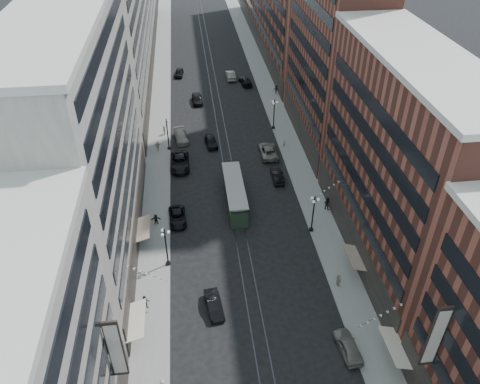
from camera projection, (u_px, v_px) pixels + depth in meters
name	position (u px, v px, depth m)	size (l,w,h in m)	color
ground	(222.00, 132.00, 82.38)	(220.00, 220.00, 0.00)	black
sidewalk_west	(160.00, 110.00, 89.31)	(4.00, 180.00, 0.15)	gray
sidewalk_east	(273.00, 104.00, 91.42)	(4.00, 180.00, 0.15)	gray
rail_west	(214.00, 107.00, 90.34)	(0.12, 180.00, 0.02)	#2D2D33
rail_east	(221.00, 107.00, 90.47)	(0.12, 180.00, 0.02)	#2D2D33
building_west_mid	(85.00, 146.00, 50.84)	(8.00, 36.00, 28.00)	#A59F92
building_west_far	(129.00, 4.00, 102.00)	(8.00, 90.00, 26.00)	#A59F92
building_east_mid	(399.00, 167.00, 51.26)	(8.00, 30.00, 24.00)	brown
building_east_tower	(337.00, 12.00, 68.43)	(8.00, 26.00, 42.00)	brown
lamppost_sw_far	(166.00, 246.00, 54.00)	(1.03, 1.14, 5.52)	black
lamppost_sw_mid	(168.00, 133.00, 75.67)	(1.03, 1.14, 5.52)	black
lamppost_se_far	(313.00, 213.00, 58.97)	(1.03, 1.14, 5.52)	black
lamppost_se_mid	(274.00, 113.00, 81.44)	(1.03, 1.14, 5.52)	black
streetcar	(235.00, 194.00, 64.91)	(2.53, 11.42, 3.16)	#253A28
car_2	(177.00, 217.00, 62.08)	(2.21, 4.79, 1.33)	black
car_4	(348.00, 346.00, 45.76)	(1.80, 4.46, 1.52)	slate
car_5	(214.00, 305.00, 50.02)	(1.51, 4.34, 1.43)	black
pedestrian_2	(145.00, 302.00, 49.82)	(0.88, 0.48, 1.82)	black
pedestrian_4	(339.00, 280.00, 52.48)	(1.03, 0.47, 1.75)	#A79B8A
car_7	(180.00, 162.00, 72.70)	(2.84, 6.15, 1.71)	black
car_8	(181.00, 136.00, 79.56)	(2.07, 5.09, 1.48)	gray
car_9	(179.00, 73.00, 102.55)	(1.74, 4.33, 1.47)	black
car_10	(277.00, 176.00, 69.94)	(1.51, 4.32, 1.42)	black
car_11	(268.00, 151.00, 75.63)	(2.69, 5.84, 1.62)	slate
car_12	(245.00, 81.00, 98.81)	(2.07, 5.10, 1.48)	black
car_13	(197.00, 99.00, 91.45)	(1.94, 4.82, 1.64)	black
car_14	(231.00, 75.00, 101.16)	(1.76, 5.04, 1.66)	gray
pedestrian_5	(156.00, 219.00, 61.37)	(1.38, 0.40, 1.49)	black
pedestrian_6	(158.00, 146.00, 76.32)	(1.07, 0.49, 1.82)	#BFB09F
pedestrian_7	(327.00, 203.00, 63.84)	(0.92, 0.50, 1.89)	black
pedestrian_8	(284.00, 143.00, 77.55)	(0.55, 0.36, 1.52)	#C3B2A1
pedestrian_9	(276.00, 90.00, 94.37)	(1.21, 0.50, 1.88)	black
car_extra_0	(211.00, 142.00, 78.14)	(1.76, 4.37, 1.49)	black
pedestrian_extra_0	(164.00, 130.00, 80.83)	(0.98, 0.45, 1.68)	#B7B298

